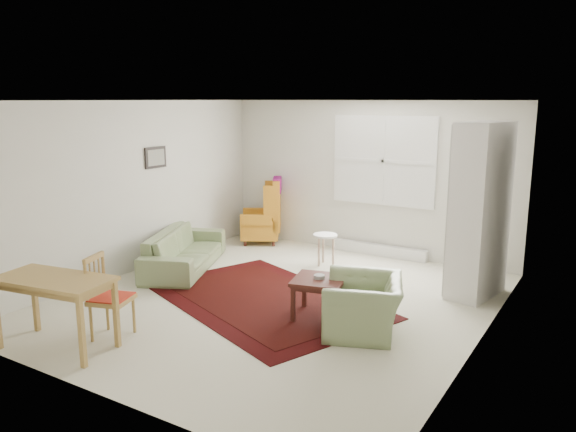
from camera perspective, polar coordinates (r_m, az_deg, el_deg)
The scene contains 10 objects.
room at distance 7.05m, azimuth -0.24°, elevation 1.50°, with size 5.04×5.54×2.51m.
rug at distance 7.23m, azimuth -2.47°, elevation -8.45°, with size 3.08×1.98×0.03m, color black, non-canonical shape.
sofa at distance 8.58m, azimuth -10.49°, elevation -2.70°, with size 1.97×0.77×0.80m, color #78885B.
armchair at distance 6.24m, azimuth 7.67°, elevation -8.46°, with size 0.94×0.82×0.73m, color #78885B.
wingback_chair at distance 9.93m, azimuth -2.87°, elevation 0.58°, with size 0.68×0.72×1.17m, color orange, non-canonical shape.
coffee_table at distance 6.64m, azimuth 3.17°, elevation -8.27°, with size 0.58×0.58×0.48m, color #481C16, non-canonical shape.
stool at distance 8.67m, azimuth 3.79°, elevation -3.40°, with size 0.37×0.37×0.49m, color white, non-canonical shape.
cabinet at distance 7.55m, azimuth 18.95°, elevation 0.50°, with size 0.47×0.90×2.24m, color silver, non-canonical shape.
desk at distance 6.27m, azimuth -22.47°, elevation -9.09°, with size 1.20×0.60×0.76m, color #AC8745, non-canonical shape.
desk_chair at distance 6.31m, azimuth -17.50°, elevation -7.86°, with size 0.40×0.40×0.90m, color #AC8745, non-canonical shape.
Camera 1 is at (3.67, -5.68, 2.52)m, focal length 35.00 mm.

